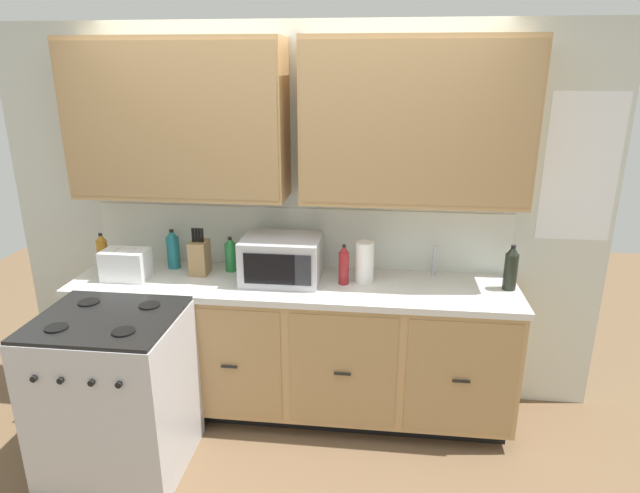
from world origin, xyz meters
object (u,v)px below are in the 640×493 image
object	(u,v)px
toaster	(126,265)
bottle_dark	(511,268)
paper_towel_roll	(364,262)
microwave	(281,259)
bottle_green	(231,254)
bottle_amber	(103,252)
bottle_teal	(173,249)
bottle_red	(344,265)
stove_range	(116,393)
knife_block	(200,257)

from	to	relation	value
toaster	bottle_dark	bearing A→B (deg)	2.63
paper_towel_roll	microwave	bearing A→B (deg)	-176.06
paper_towel_roll	bottle_green	xyz separation A→B (m)	(-0.88, 0.09, -0.02)
bottle_amber	bottle_teal	world-z (taller)	bottle_teal
bottle_amber	bottle_teal	xyz separation A→B (m)	(0.44, 0.10, 0.00)
bottle_amber	bottle_red	size ratio (longest dim) A/B	1.00
stove_range	bottle_teal	distance (m)	0.99
bottle_dark	bottle_red	world-z (taller)	bottle_dark
microwave	bottle_red	world-z (taller)	microwave
paper_towel_roll	stove_range	bearing A→B (deg)	-153.15
toaster	knife_block	bearing A→B (deg)	17.99
bottle_teal	bottle_amber	bearing A→B (deg)	-166.60
bottle_dark	paper_towel_roll	bearing A→B (deg)	178.90
toaster	bottle_teal	size ratio (longest dim) A/B	1.06
toaster	bottle_dark	size ratio (longest dim) A/B	1.00
stove_range	paper_towel_roll	xyz separation A→B (m)	(1.36, 0.69, 0.59)
stove_range	bottle_green	xyz separation A→B (m)	(0.48, 0.78, 0.58)
stove_range	bottle_dark	distance (m)	2.41
stove_range	bottle_dark	xyz separation A→B (m)	(2.23, 0.67, 0.60)
paper_towel_roll	bottle_red	world-z (taller)	paper_towel_roll
bottle_dark	bottle_green	bearing A→B (deg)	176.46
toaster	bottle_green	xyz separation A→B (m)	(0.62, 0.22, 0.02)
paper_towel_roll	bottle_dark	world-z (taller)	bottle_dark
knife_block	bottle_teal	world-z (taller)	knife_block
stove_range	paper_towel_roll	world-z (taller)	paper_towel_roll
stove_range	bottle_amber	xyz separation A→B (m)	(-0.36, 0.69, 0.59)
bottle_amber	bottle_red	world-z (taller)	same
bottle_amber	bottle_teal	size ratio (longest dim) A/B	0.97
microwave	toaster	bearing A→B (deg)	-174.75
stove_range	microwave	bearing A→B (deg)	37.78
bottle_green	bottle_red	world-z (taller)	bottle_red
paper_towel_roll	bottle_amber	distance (m)	1.71
knife_block	paper_towel_roll	world-z (taller)	knife_block
stove_range	bottle_red	distance (m)	1.51
paper_towel_roll	bottle_amber	world-z (taller)	paper_towel_roll
microwave	bottle_dark	world-z (taller)	microwave
bottle_amber	knife_block	bearing A→B (deg)	1.21
bottle_teal	microwave	bearing A→B (deg)	-10.61
toaster	knife_block	world-z (taller)	knife_block
bottle_amber	bottle_dark	xyz separation A→B (m)	(2.59, -0.02, 0.01)
paper_towel_roll	bottle_amber	size ratio (longest dim) A/B	1.02
stove_range	knife_block	world-z (taller)	knife_block
bottle_amber	microwave	bearing A→B (deg)	-1.78
toaster	knife_block	size ratio (longest dim) A/B	0.90
microwave	bottle_dark	distance (m)	1.39
bottle_red	microwave	bearing A→B (deg)	178.19
toaster	bottle_amber	bearing A→B (deg)	149.59
stove_range	knife_block	xyz separation A→B (m)	(0.29, 0.70, 0.58)
paper_towel_roll	bottle_dark	size ratio (longest dim) A/B	0.93
bottle_green	knife_block	bearing A→B (deg)	-157.44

